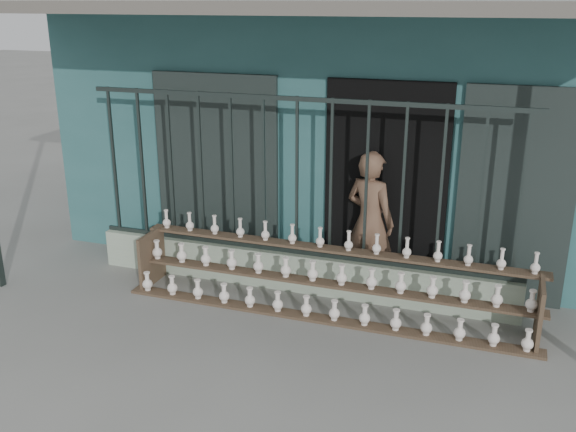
% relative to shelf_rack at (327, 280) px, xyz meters
% --- Properties ---
extents(ground, '(60.00, 60.00, 0.00)m').
position_rel_shelf_rack_xyz_m(ground, '(-0.48, -0.88, -0.36)').
color(ground, slate).
extents(workshop_building, '(7.40, 6.60, 3.21)m').
position_rel_shelf_rack_xyz_m(workshop_building, '(-0.48, 3.35, 1.26)').
color(workshop_building, '#2E6061').
rests_on(workshop_building, ground).
extents(parapet_wall, '(5.00, 0.20, 0.45)m').
position_rel_shelf_rack_xyz_m(parapet_wall, '(-0.48, 0.42, -0.14)').
color(parapet_wall, '#A5B89E').
rests_on(parapet_wall, ground).
extents(security_fence, '(5.00, 0.04, 1.80)m').
position_rel_shelf_rack_xyz_m(security_fence, '(-0.48, 0.42, 0.98)').
color(security_fence, '#283330').
rests_on(security_fence, parapet_wall).
extents(shelf_rack, '(4.50, 0.68, 0.85)m').
position_rel_shelf_rack_xyz_m(shelf_rack, '(0.00, 0.00, 0.00)').
color(shelf_rack, brown).
rests_on(shelf_rack, ground).
extents(elderly_woman, '(0.70, 0.58, 1.65)m').
position_rel_shelf_rack_xyz_m(elderly_woman, '(0.30, 0.72, 0.46)').
color(elderly_woman, brown).
rests_on(elderly_woman, ground).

